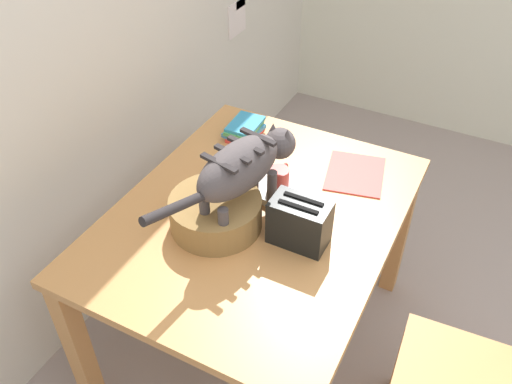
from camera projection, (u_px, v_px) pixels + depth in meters
wall_rear at (41, 53)px, 1.89m from camera, size 5.11×0.11×2.50m
dining_table at (256, 230)px, 2.04m from camera, size 1.26×0.99×0.76m
cat at (243, 167)px, 1.80m from camera, size 0.69×0.23×0.34m
saucer_bowl at (278, 189)px, 2.06m from camera, size 0.20×0.20×0.03m
coffee_mug at (279, 178)px, 2.03m from camera, size 0.12×0.08×0.08m
magazine at (355, 174)px, 2.16m from camera, size 0.31×0.28×0.01m
book_stack at (245, 130)px, 2.36m from camera, size 0.19×0.14×0.07m
wicker_basket at (216, 212)px, 1.89m from camera, size 0.33×0.33×0.12m
toaster at (300, 222)px, 1.82m from camera, size 0.12×0.20×0.18m
wooden_chair_near at (473, 384)px, 1.78m from camera, size 0.45×0.45×0.93m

